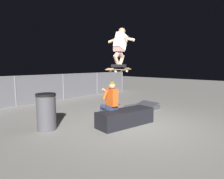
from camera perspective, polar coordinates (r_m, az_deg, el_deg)
ground_plane at (r=6.01m, az=6.28°, el=-10.10°), size 40.00×40.00×0.00m
ledge_box_main at (r=5.92m, az=3.85°, el=-8.01°), size 1.86×0.93×0.46m
person_sitting_on_ledge at (r=5.91m, az=-0.62°, el=-3.23°), size 0.60×0.78×1.29m
skateboard at (r=5.75m, az=2.00°, el=5.69°), size 1.03×0.30×0.13m
skater_airborne at (r=5.82m, az=2.35°, el=12.48°), size 0.63×0.89×1.12m
kicker_ramp at (r=8.11m, az=8.62°, el=-5.22°), size 1.30×1.03×0.33m
trash_bin at (r=5.74m, az=-18.31°, el=-6.03°), size 0.54×0.54×1.00m
fence_back at (r=9.93m, az=-19.53°, el=0.47°), size 12.05×0.05×1.31m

